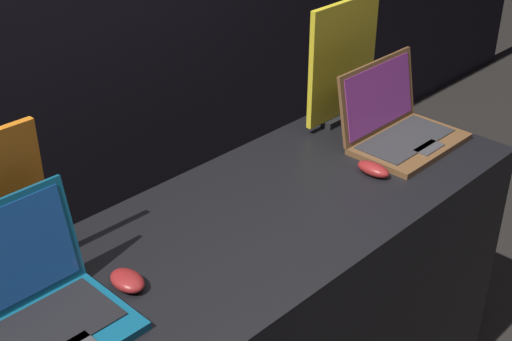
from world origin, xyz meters
TOP-DOWN VIEW (x-y plane):
  - laptop_front at (-0.66, 0.37)m, footprint 0.34×0.32m
  - mouse_front at (-0.44, 0.34)m, footprint 0.07×0.11m
  - laptop_back at (0.67, 0.32)m, footprint 0.39×0.29m
  - mouse_back at (0.43, 0.24)m, footprint 0.06×0.11m
  - promo_stand_back at (0.67, 0.56)m, footprint 0.34×0.07m

SIDE VIEW (x-z plane):
  - mouse_front at x=-0.44m, z-range 0.95..0.99m
  - mouse_back at x=0.43m, z-range 0.95..0.99m
  - laptop_back at x=0.67m, z-range 0.88..1.14m
  - laptop_front at x=-0.66m, z-range 0.87..1.15m
  - promo_stand_back at x=0.67m, z-range 0.94..1.37m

